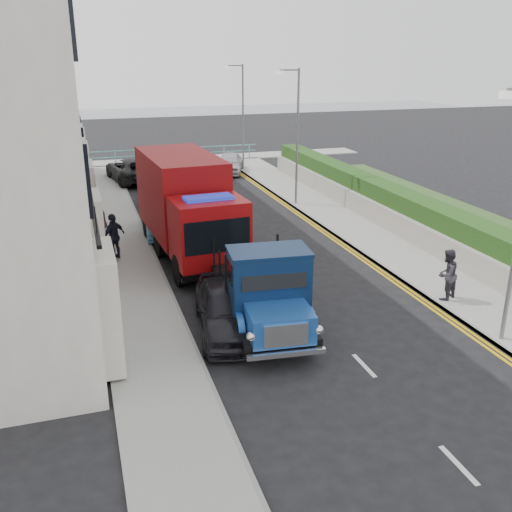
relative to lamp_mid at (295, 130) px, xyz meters
name	(u,v)px	position (x,y,z in m)	size (l,w,h in m)	color
ground	(332,332)	(-4.18, -14.00, -4.00)	(120.00, 120.00, 0.00)	black
pavement_west	(123,251)	(-9.38, -5.00, -3.94)	(2.40, 38.00, 0.12)	gray
pavement_east	(355,229)	(1.12, -5.00, -3.94)	(2.60, 38.00, 0.12)	gray
promenade	(170,160)	(-4.18, 15.00, -3.94)	(30.00, 2.50, 0.12)	gray
sea_plane	(129,118)	(-4.18, 46.00, -4.00)	(120.00, 120.00, 0.00)	#4C5A68
garden_east	(393,208)	(3.03, -5.00, -3.10)	(1.45, 28.00, 1.75)	#B2AD9E
seafront_railing	(171,155)	(-4.18, 14.20, -3.42)	(13.00, 0.08, 1.11)	#59B2A5
lamp_mid	(295,130)	(0.00, 0.00, 0.00)	(1.23, 0.18, 7.00)	slate
lamp_far	(241,111)	(0.00, 10.00, 0.00)	(1.23, 0.18, 7.00)	slate
bedford_lorry	(267,296)	(-6.04, -13.56, -2.79)	(2.69, 5.71, 2.62)	black
red_lorry	(187,205)	(-6.88, -6.07, -1.90)	(3.04, 7.67, 3.94)	black
parked_car_front	(228,308)	(-7.06, -13.00, -3.25)	(1.76, 4.36, 1.49)	black
parked_car_mid	(159,220)	(-7.56, -2.88, -3.37)	(1.33, 3.81, 1.26)	#5FA0CD
parked_car_rear	(163,198)	(-6.78, 1.20, -3.36)	(1.78, 4.37, 1.27)	#AFAEB3
seafront_car_left	(132,170)	(-7.58, 8.65, -3.25)	(2.47, 5.35, 1.49)	black
seafront_car_right	(230,163)	(-1.00, 9.43, -3.32)	(1.61, 4.00, 1.36)	silver
pedestrian_east_far	(447,274)	(0.22, -13.14, -3.03)	(0.82, 0.64, 1.69)	#332F39
pedestrian_west_near	(114,236)	(-9.74, -5.96, -2.97)	(1.06, 0.44, 1.81)	black
pedestrian_west_far	(101,229)	(-10.18, -4.54, -3.05)	(0.81, 0.53, 1.65)	#473433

